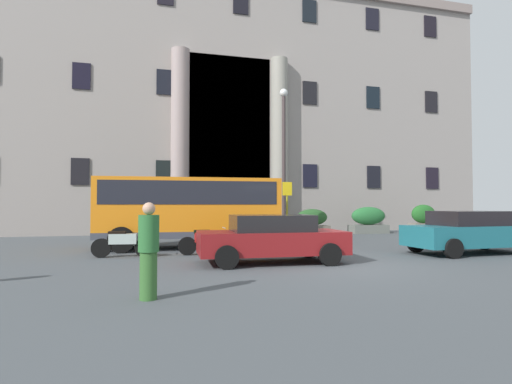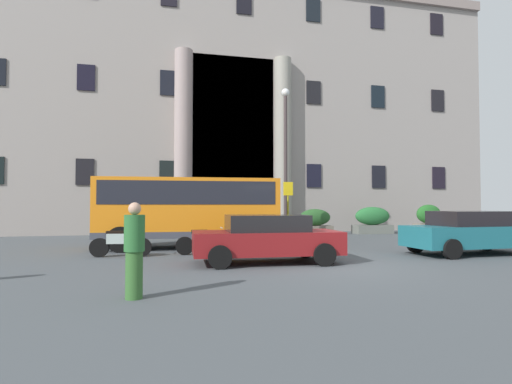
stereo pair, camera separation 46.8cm
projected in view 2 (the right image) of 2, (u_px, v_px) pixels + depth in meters
name	position (u px, v px, depth m)	size (l,w,h in m)	color
ground_plane	(336.00, 268.00, 10.80)	(80.00, 64.00, 0.12)	#474D51
office_building_facade	(231.00, 117.00, 28.07)	(32.70, 9.76, 15.53)	gray
orange_minibus	(189.00, 206.00, 15.42)	(6.80, 2.80, 2.64)	orange
bus_stop_sign	(288.00, 205.00, 17.93)	(0.44, 0.08, 2.67)	#A09B1B
hedge_planter_entrance_right	(147.00, 223.00, 19.64)	(2.15, 0.90, 1.59)	gray
hedge_planter_west	(315.00, 223.00, 21.72)	(1.82, 0.84, 1.41)	#6D6557
hedge_planter_east	(429.00, 219.00, 23.08)	(1.58, 0.83, 1.65)	gray
hedge_planter_far_east	(373.00, 221.00, 22.93)	(2.19, 0.90, 1.52)	slate
parked_coupe_end	(266.00, 238.00, 11.43)	(4.21, 2.07, 1.36)	maroon
parked_hatchback_near	(470.00, 232.00, 13.38)	(4.37, 2.02, 1.44)	#1C636F
motorcycle_far_end	(204.00, 241.00, 13.34)	(1.92, 0.55, 0.89)	black
motorcycle_near_kerb	(450.00, 236.00, 15.46)	(1.87, 0.71, 0.89)	black
scooter_by_planter	(119.00, 243.00, 12.73)	(1.91, 0.55, 0.89)	black
pedestrian_woman_dark_dress	(134.00, 250.00, 7.10)	(0.36, 0.36, 1.70)	#32622B
lamppost_plaza_centre	(286.00, 151.00, 19.59)	(0.40, 0.40, 7.35)	#3D3233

